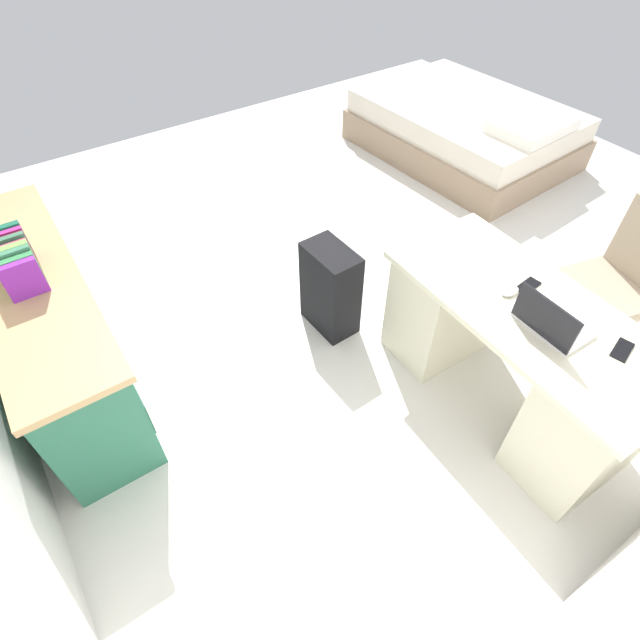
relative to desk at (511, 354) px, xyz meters
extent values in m
plane|color=silver|center=(1.21, -0.25, -0.38)|extent=(6.16, 6.16, 0.00)
cube|color=beige|center=(0.00, 0.00, 0.33)|extent=(1.46, 0.70, 0.04)
cube|color=beige|center=(-0.49, 0.01, -0.03)|extent=(0.41, 0.60, 0.70)
cube|color=beige|center=(0.49, -0.01, -0.03)|extent=(0.41, 0.60, 0.70)
cylinder|color=black|center=(-0.02, -0.73, -0.36)|extent=(0.52, 0.52, 0.04)
cylinder|color=black|center=(-0.02, -0.73, -0.17)|extent=(0.06, 0.06, 0.42)
cube|color=tan|center=(-0.02, -0.73, 0.08)|extent=(0.56, 0.56, 0.08)
cube|color=#28664C|center=(1.55, 1.95, -0.03)|extent=(1.76, 0.44, 0.71)
cube|color=tan|center=(1.55, 1.95, 0.35)|extent=(1.80, 0.48, 0.04)
cube|color=#225641|center=(1.15, 1.72, -0.19)|extent=(0.67, 0.01, 0.25)
cube|color=#225641|center=(1.94, 1.72, -0.19)|extent=(0.67, 0.01, 0.25)
cube|color=gray|center=(2.19, -1.91, -0.24)|extent=(1.98, 1.51, 0.28)
cube|color=silver|center=(2.19, -1.91, 0.00)|extent=(1.91, 1.44, 0.20)
cube|color=white|center=(1.52, -1.95, 0.15)|extent=(0.52, 0.71, 0.10)
cube|color=black|center=(1.02, 0.45, -0.08)|extent=(0.37, 0.23, 0.60)
cube|color=#B7B7BC|center=(-0.13, 0.02, 0.36)|extent=(0.32, 0.23, 0.02)
cube|color=black|center=(-0.13, 0.12, 0.46)|extent=(0.31, 0.02, 0.19)
ellipsoid|color=white|center=(0.13, 0.01, 0.36)|extent=(0.06, 0.10, 0.03)
cube|color=black|center=(-0.40, -0.11, 0.35)|extent=(0.10, 0.15, 0.01)
cube|color=black|center=(0.11, -0.10, 0.35)|extent=(0.08, 0.14, 0.01)
cube|color=purple|center=(1.40, 1.95, 0.47)|extent=(0.04, 0.17, 0.20)
cube|color=#338149|center=(1.44, 1.95, 0.47)|extent=(0.04, 0.17, 0.20)
cube|color=#3A7857|center=(1.48, 1.95, 0.48)|extent=(0.03, 0.17, 0.22)
cube|color=#71A14A|center=(1.52, 1.95, 0.48)|extent=(0.04, 0.17, 0.21)
cube|color=#A63757|center=(1.56, 1.95, 0.47)|extent=(0.02, 0.17, 0.20)
cube|color=#37694E|center=(1.60, 1.95, 0.48)|extent=(0.03, 0.17, 0.22)
cube|color=maroon|center=(1.64, 1.95, 0.46)|extent=(0.03, 0.17, 0.19)
cube|color=#A3257E|center=(1.68, 1.95, 0.47)|extent=(0.03, 0.17, 0.20)
cube|color=#155C42|center=(1.72, 1.95, 0.47)|extent=(0.04, 0.17, 0.21)
cone|color=gold|center=(1.86, 1.95, 0.42)|extent=(0.08, 0.08, 0.11)
camera|label=1|loc=(-0.82, 1.78, 2.02)|focal=27.89mm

